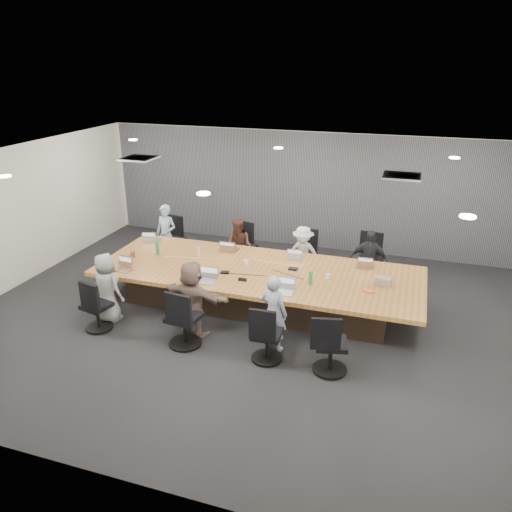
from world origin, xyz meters
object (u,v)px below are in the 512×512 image
(chair_2, at_px, (306,258))
(chair_7, at_px, (331,348))
(conference_table, at_px, (258,286))
(person_1, at_px, (239,246))
(laptop_6, at_px, (283,292))
(bottle_green_left, at_px, (157,248))
(mug_brown, at_px, (133,254))
(chair_4, at_px, (97,310))
(chair_6, at_px, (267,338))
(laptop_5, at_px, (206,281))
(laptop_0, at_px, (154,240))
(stapler, at_px, (243,279))
(laptop_4, at_px, (123,270))
(canvas_bag, at_px, (383,282))
(person_4, at_px, (107,288))
(person_6, at_px, (274,313))
(chair_5, at_px, (184,322))
(person_2, at_px, (303,254))
(bottle_clear, at_px, (199,252))
(laptop_2, at_px, (297,257))
(laptop_3, at_px, (366,265))
(person_0, at_px, (166,235))
(chair_0, at_px, (174,243))
(person_3, at_px, (369,260))
(person_5, at_px, (193,299))
(bottle_green_right, at_px, (310,278))
(chair_1, at_px, (245,250))
(chair_3, at_px, (370,263))
(laptop_1, at_px, (230,249))

(chair_2, height_order, chair_7, chair_7)
(chair_7, bearing_deg, conference_table, 121.31)
(person_1, xyz_separation_m, laptop_6, (1.56, -2.15, 0.14))
(bottle_green_left, distance_m, mug_brown, 0.49)
(conference_table, distance_m, chair_4, 2.91)
(chair_6, relative_size, laptop_5, 2.25)
(laptop_0, bearing_deg, stapler, 138.71)
(laptop_4, height_order, canvas_bag, canvas_bag)
(chair_4, xyz_separation_m, laptop_4, (0.00, 0.90, 0.38))
(person_4, bearing_deg, chair_2, -119.54)
(chair_2, bearing_deg, person_6, 94.74)
(chair_5, height_order, laptop_4, chair_5)
(person_2, bearing_deg, bottle_clear, -145.71)
(chair_5, height_order, laptop_0, chair_5)
(conference_table, relative_size, mug_brown, 54.99)
(chair_5, height_order, laptop_2, chair_5)
(laptop_3, bearing_deg, bottle_green_left, 7.41)
(chair_5, distance_m, chair_7, 2.40)
(person_0, bearing_deg, chair_4, -80.07)
(chair_7, distance_m, bottle_clear, 3.61)
(laptop_6, height_order, canvas_bag, canvas_bag)
(conference_table, relative_size, person_4, 4.73)
(chair_0, distance_m, laptop_0, 0.98)
(chair_5, xyz_separation_m, person_3, (2.59, 3.05, 0.21))
(chair_6, xyz_separation_m, laptop_4, (-3.06, 0.90, 0.37))
(chair_2, height_order, person_5, person_5)
(bottle_green_right, bearing_deg, bottle_clear, 166.16)
(person_0, bearing_deg, person_6, -33.91)
(chair_1, relative_size, chair_7, 0.97)
(person_0, height_order, laptop_5, person_0)
(laptop_3, bearing_deg, person_0, -9.45)
(person_2, distance_m, person_4, 3.96)
(chair_5, bearing_deg, conference_table, 73.53)
(laptop_4, bearing_deg, canvas_bag, 19.80)
(person_0, distance_m, bottle_clear, 1.69)
(laptop_2, bearing_deg, person_3, -160.46)
(chair_4, bearing_deg, chair_5, 12.85)
(laptop_0, xyz_separation_m, canvas_bag, (4.87, -0.78, 0.06))
(laptop_4, bearing_deg, person_6, -0.45)
(laptop_5, bearing_deg, person_0, 128.08)
(chair_7, distance_m, stapler, 2.16)
(chair_3, relative_size, chair_7, 1.09)
(laptop_1, relative_size, mug_brown, 3.07)
(bottle_clear, bearing_deg, person_6, -38.69)
(person_1, distance_m, laptop_6, 2.66)
(chair_3, height_order, person_1, person_1)
(chair_4, distance_m, laptop_0, 2.54)
(person_1, relative_size, person_4, 0.96)
(chair_1, bearing_deg, laptop_5, 106.22)
(chair_0, distance_m, chair_4, 3.41)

